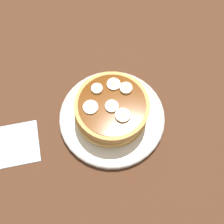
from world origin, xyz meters
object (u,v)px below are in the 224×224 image
(banana_slice_3, at_px, (126,88))
(napkin, at_px, (16,144))
(plate, at_px, (112,117))
(banana_slice_1, at_px, (123,115))
(banana_slice_4, at_px, (97,89))
(pancake_stack, at_px, (111,109))
(banana_slice_0, at_px, (114,106))
(banana_slice_2, at_px, (91,107))
(banana_slice_5, at_px, (113,84))

(banana_slice_3, xyz_separation_m, napkin, (0.26, 0.13, -0.09))
(napkin, bearing_deg, plate, -159.63)
(banana_slice_1, height_order, banana_slice_4, same)
(plate, relative_size, banana_slice_3, 9.02)
(banana_slice_3, xyz_separation_m, banana_slice_4, (0.07, 0.01, -0.00))
(pancake_stack, height_order, banana_slice_0, banana_slice_0)
(banana_slice_3, bearing_deg, banana_slice_4, 5.12)
(plate, distance_m, banana_slice_0, 0.08)
(banana_slice_0, bearing_deg, napkin, 18.45)
(banana_slice_1, bearing_deg, banana_slice_3, -92.54)
(banana_slice_4, height_order, napkin, banana_slice_4)
(pancake_stack, bearing_deg, plate, 136.73)
(banana_slice_4, bearing_deg, pancake_stack, 137.17)
(banana_slice_0, xyz_separation_m, banana_slice_2, (0.05, 0.01, -0.00))
(pancake_stack, bearing_deg, banana_slice_0, 126.22)
(banana_slice_0, bearing_deg, banana_slice_2, 6.43)
(banana_slice_0, height_order, banana_slice_1, banana_slice_1)
(banana_slice_1, height_order, banana_slice_3, banana_slice_3)
(plate, relative_size, banana_slice_5, 8.25)
(banana_slice_0, relative_size, napkin, 0.28)
(banana_slice_0, xyz_separation_m, banana_slice_1, (-0.02, 0.02, 0.00))
(plate, xyz_separation_m, banana_slice_4, (0.04, -0.04, 0.08))
(pancake_stack, xyz_separation_m, banana_slice_4, (0.04, -0.03, 0.04))
(pancake_stack, height_order, napkin, pancake_stack)
(pancake_stack, xyz_separation_m, banana_slice_0, (-0.01, 0.01, 0.04))
(plate, bearing_deg, banana_slice_4, -42.86)
(banana_slice_0, bearing_deg, banana_slice_5, -84.08)
(banana_slice_2, bearing_deg, banana_slice_4, -101.58)
(banana_slice_2, bearing_deg, banana_slice_1, 168.56)
(banana_slice_1, height_order, banana_slice_5, banana_slice_1)
(banana_slice_2, bearing_deg, pancake_stack, -160.59)
(banana_slice_2, relative_size, banana_slice_3, 1.18)
(pancake_stack, height_order, banana_slice_1, banana_slice_1)
(plate, distance_m, pancake_stack, 0.04)
(banana_slice_4, xyz_separation_m, napkin, (0.19, 0.12, -0.09))
(banana_slice_3, bearing_deg, pancake_stack, 49.88)
(plate, relative_size, banana_slice_1, 7.71)
(banana_slice_2, bearing_deg, plate, -164.68)
(banana_slice_2, bearing_deg, napkin, 21.65)
(banana_slice_5, relative_size, napkin, 0.30)
(banana_slice_2, bearing_deg, banana_slice_5, -126.01)
(banana_slice_2, xyz_separation_m, banana_slice_5, (-0.05, -0.06, 0.00))
(banana_slice_2, height_order, banana_slice_3, banana_slice_3)
(banana_slice_3, bearing_deg, banana_slice_5, -16.55)
(pancake_stack, bearing_deg, banana_slice_3, -130.12)
(banana_slice_3, bearing_deg, napkin, 26.02)
(banana_slice_5, bearing_deg, napkin, 30.77)
(plate, xyz_separation_m, banana_slice_1, (-0.03, 0.03, 0.08))
(banana_slice_0, height_order, banana_slice_5, same)
(banana_slice_0, distance_m, napkin, 0.27)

